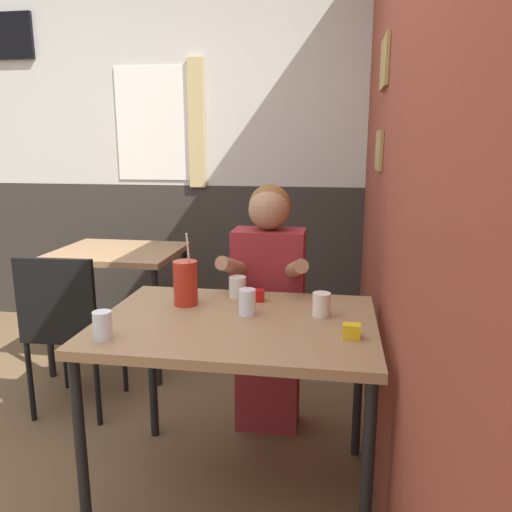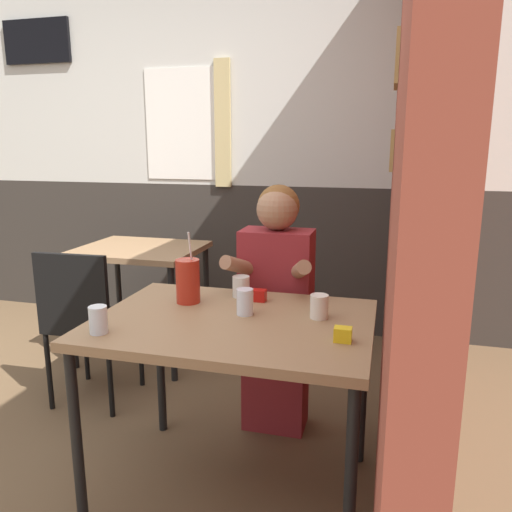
% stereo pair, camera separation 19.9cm
% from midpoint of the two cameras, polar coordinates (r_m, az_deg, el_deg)
% --- Properties ---
extents(brick_wall_right, '(0.08, 4.23, 2.70)m').
position_cam_midpoint_polar(brick_wall_right, '(2.54, 18.39, 10.78)').
color(brick_wall_right, brown).
rests_on(brick_wall_right, ground_plane).
extents(back_wall, '(5.39, 0.09, 2.70)m').
position_cam_midpoint_polar(back_wall, '(3.84, -1.70, 11.94)').
color(back_wall, silver).
rests_on(back_wall, ground_plane).
extents(main_table, '(1.05, 0.77, 0.75)m').
position_cam_midpoint_polar(main_table, '(1.94, 0.34, -9.16)').
color(main_table, '#93704C').
rests_on(main_table, ground_plane).
extents(background_table, '(0.77, 0.65, 0.75)m').
position_cam_midpoint_polar(background_table, '(3.31, -11.41, -0.61)').
color(background_table, '#93704C').
rests_on(background_table, ground_plane).
extents(chair_near_window, '(0.42, 0.42, 0.87)m').
position_cam_midpoint_polar(chair_near_window, '(2.80, -16.98, -6.49)').
color(chair_near_window, black).
rests_on(chair_near_window, ground_plane).
extents(person_seated, '(0.42, 0.40, 1.22)m').
position_cam_midpoint_polar(person_seated, '(2.44, 4.69, -5.75)').
color(person_seated, maroon).
rests_on(person_seated, ground_plane).
extents(cocktail_pitcher, '(0.10, 0.10, 0.30)m').
position_cam_midpoint_polar(cocktail_pitcher, '(2.09, -5.12, -2.89)').
color(cocktail_pitcher, '#B22819').
rests_on(cocktail_pitcher, main_table).
extents(glass_near_pitcher, '(0.07, 0.07, 0.10)m').
position_cam_midpoint_polar(glass_near_pitcher, '(1.95, 1.66, -5.30)').
color(glass_near_pitcher, silver).
rests_on(glass_near_pitcher, main_table).
extents(glass_center, '(0.08, 0.08, 0.09)m').
position_cam_midpoint_polar(glass_center, '(2.17, 0.90, -3.54)').
color(glass_center, silver).
rests_on(glass_center, main_table).
extents(glass_far_side, '(0.07, 0.07, 0.09)m').
position_cam_midpoint_polar(glass_far_side, '(1.94, 10.18, -5.75)').
color(glass_far_side, silver).
rests_on(glass_far_side, main_table).
extents(glass_by_brick, '(0.06, 0.06, 0.10)m').
position_cam_midpoint_polar(glass_by_brick, '(1.82, -14.62, -7.12)').
color(glass_by_brick, silver).
rests_on(glass_by_brick, main_table).
extents(condiment_ketchup, '(0.06, 0.04, 0.05)m').
position_cam_midpoint_polar(condiment_ketchup, '(2.12, 3.03, -4.56)').
color(condiment_ketchup, '#B7140F').
rests_on(condiment_ketchup, main_table).
extents(condiment_mustard, '(0.06, 0.04, 0.05)m').
position_cam_midpoint_polar(condiment_mustard, '(1.74, 13.18, -8.79)').
color(condiment_mustard, yellow).
rests_on(condiment_mustard, main_table).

